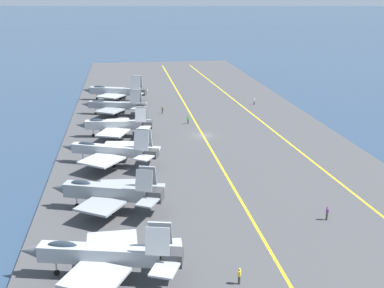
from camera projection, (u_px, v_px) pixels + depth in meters
The scene contains 15 objects.
ground_plane at pixel (203, 137), 96.18m from camera, with size 2000.00×2000.00×0.00m, color navy.
carrier_deck at pixel (203, 136), 96.12m from camera, with size 215.33×54.61×0.40m, color #424244.
deck_stripe_foul_line at pixel (275, 132), 98.09m from camera, with size 193.80×0.36×0.01m, color yellow.
deck_stripe_centerline at pixel (203, 135), 96.06m from camera, with size 193.80×0.36×0.01m, color yellow.
parked_jet_nearest at pixel (104, 254), 47.38m from camera, with size 12.09×16.59×6.17m.
parked_jet_second at pixel (108, 192), 62.30m from camera, with size 11.79×15.29×6.27m.
parked_jet_third at pixel (111, 150), 78.80m from camera, with size 13.70×16.84×6.54m.
parked_jet_fourth at pixel (116, 125), 94.44m from camera, with size 14.16×15.19×5.96m.
parked_jet_fifth at pixel (115, 105), 111.39m from camera, with size 12.46×15.69×6.06m.
parked_jet_sixth at pixel (115, 91), 125.91m from camera, with size 13.26×17.49×6.82m.
crew_yellow_vest at pixel (239, 275), 46.87m from camera, with size 0.46×0.40×1.77m.
crew_white_vest at pixel (254, 101), 121.69m from camera, with size 0.31×0.41×1.68m.
crew_green_vest at pixel (188, 119), 104.22m from camera, with size 0.38×0.45×1.75m.
crew_brown_vest at pixel (162, 110), 113.10m from camera, with size 0.36×0.44×1.67m.
crew_purple_vest at pixel (327, 213), 60.12m from camera, with size 0.42×0.33×1.83m.
Camera 1 is at (-90.85, 15.26, 27.73)m, focal length 45.00 mm.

